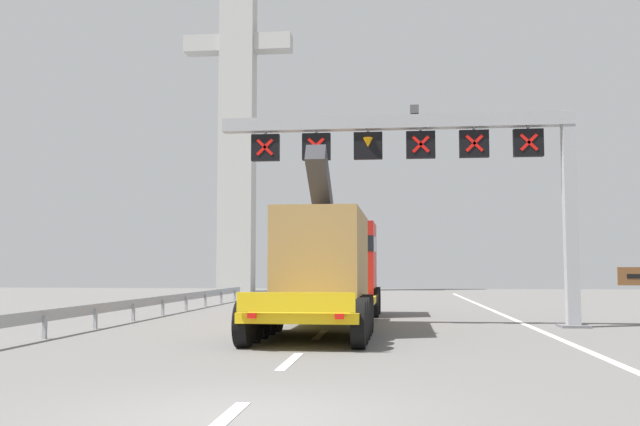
{
  "coord_description": "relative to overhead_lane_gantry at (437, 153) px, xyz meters",
  "views": [
    {
      "loc": [
        1.92,
        -8.66,
        1.85
      ],
      "look_at": [
        -0.32,
        12.32,
        3.53
      ],
      "focal_mm": 39.16,
      "sensor_mm": 36.0,
      "label": 1
    }
  ],
  "objects": [
    {
      "name": "bridge_pylon_distant",
      "position": [
        -14.26,
        33.01,
        11.34
      ],
      "size": [
        9.0,
        2.0,
        33.14
      ],
      "color": "#B7B7B2",
      "rests_on": "ground"
    },
    {
      "name": "overhead_lane_gantry",
      "position": [
        0.0,
        0.0,
        0.0
      ],
      "size": [
        11.79,
        0.9,
        7.21
      ],
      "color": "#9EA0A5",
      "rests_on": "ground"
    },
    {
      "name": "lane_markings",
      "position": [
        -3.49,
        2.29,
        -5.62
      ],
      "size": [
        0.2,
        47.62,
        0.01
      ],
      "color": "silver",
      "rests_on": "ground"
    },
    {
      "name": "ground",
      "position": [
        -3.32,
        -14.22,
        -5.62
      ],
      "size": [
        112.0,
        112.0,
        0.0
      ],
      "primitive_type": "plane",
      "color": "slate"
    },
    {
      "name": "guardrail_left",
      "position": [
        -10.63,
        1.01,
        -5.06
      ],
      "size": [
        0.13,
        34.48,
        0.76
      ],
      "color": "#999EA3",
      "rests_on": "ground"
    },
    {
      "name": "edge_line_right",
      "position": [
        2.88,
        -2.22,
        -5.62
      ],
      "size": [
        0.2,
        63.0,
        0.01
      ],
      "primitive_type": "cube",
      "color": "silver",
      "rests_on": "ground"
    },
    {
      "name": "heavy_haul_truck_yellow",
      "position": [
        -3.51,
        0.7,
        -3.63
      ],
      "size": [
        3.11,
        14.08,
        5.3
      ],
      "color": "yellow",
      "rests_on": "ground"
    }
  ]
}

